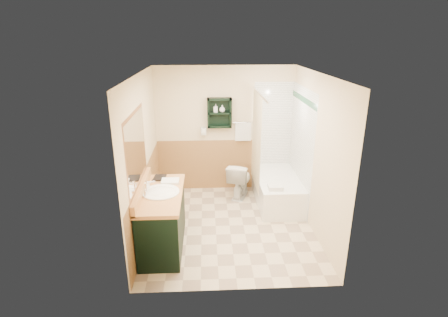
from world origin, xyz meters
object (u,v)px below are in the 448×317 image
hair_dryer (204,131)px  vanity_book (153,171)px  wall_shelf (219,113)px  soap_bottle_b (222,109)px  toilet (240,180)px  vanity (163,220)px  soap_bottle_a (216,110)px  bathtub (277,189)px

hair_dryer → vanity_book: bearing=-118.2°
wall_shelf → hair_dryer: wall_shelf is taller
soap_bottle_b → vanity_book: bearing=-128.7°
hair_dryer → toilet: size_ratio=0.35×
vanity → soap_bottle_b: size_ratio=10.10×
vanity → soap_bottle_a: bearing=66.5°
wall_shelf → soap_bottle_b: size_ratio=4.15×
vanity → soap_bottle_a: 2.38m
toilet → soap_bottle_a: soap_bottle_a is taller
toilet → soap_bottle_b: size_ratio=5.11×
vanity → soap_bottle_b: soap_bottle_b is taller
vanity → soap_bottle_a: size_ratio=8.76×
vanity → bathtub: (1.92, 1.32, -0.17)m
soap_bottle_a → soap_bottle_b: size_ratio=1.15×
vanity → vanity_book: vanity_book is taller
wall_shelf → soap_bottle_b: 0.08m
bathtub → toilet: size_ratio=2.21×
vanity → soap_bottle_b: (0.95, 1.90, 1.19)m
wall_shelf → hair_dryer: bearing=175.2°
hair_dryer → soap_bottle_a: (0.23, -0.03, 0.40)m
wall_shelf → toilet: bearing=-39.3°
hair_dryer → soap_bottle_a: soap_bottle_a is taller
toilet → hair_dryer: bearing=-6.7°
vanity → toilet: vanity is taller
hair_dryer → vanity_book: (-0.76, -1.41, -0.23)m
wall_shelf → vanity: 2.39m
bathtub → wall_shelf: bearing=150.2°
vanity_book → soap_bottle_b: size_ratio=1.83×
bathtub → toilet: toilet is taller
wall_shelf → vanity: wall_shelf is taller
vanity → toilet: bearing=51.9°
soap_bottle_b → soap_bottle_a: bearing=180.0°
soap_bottle_b → toilet: bearing=-43.0°
toilet → soap_bottle_b: bearing=-23.7°
wall_shelf → soap_bottle_b: wall_shelf is taller
bathtub → vanity: bearing=-145.5°
bathtub → vanity_book: (-2.08, -0.80, 0.72)m
vanity → bathtub: 2.34m
soap_bottle_a → bathtub: bearing=-28.0°
soap_bottle_a → soap_bottle_b: (0.12, 0.00, 0.02)m
vanity_book → soap_bottle_b: (1.11, 1.38, 0.65)m
bathtub → soap_bottle_b: size_ratio=11.32×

